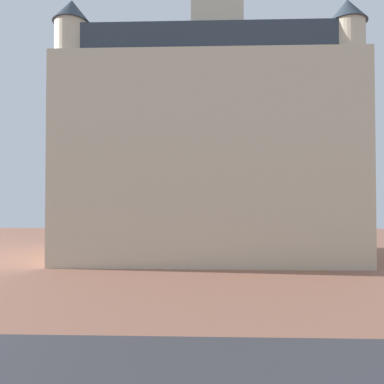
# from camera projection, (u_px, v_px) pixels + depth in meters

# --- Properties ---
(ground_plane) EXTENTS (120.00, 120.00, 0.00)m
(ground_plane) POSITION_uv_depth(u_px,v_px,m) (200.00, 378.00, 11.18)
(ground_plane) COLOR #93604C
(street_asphalt_strip) EXTENTS (120.00, 7.28, 0.00)m
(street_asphalt_strip) POSITION_uv_depth(u_px,v_px,m) (200.00, 382.00, 10.96)
(street_asphalt_strip) COLOR #38383D
(street_asphalt_strip) RESTS_ON ground_plane
(landmark_building) EXTENTS (26.57, 14.60, 36.68)m
(landmark_building) POSITION_uv_depth(u_px,v_px,m) (208.00, 147.00, 35.96)
(landmark_building) COLOR beige
(landmark_building) RESTS_ON ground_plane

